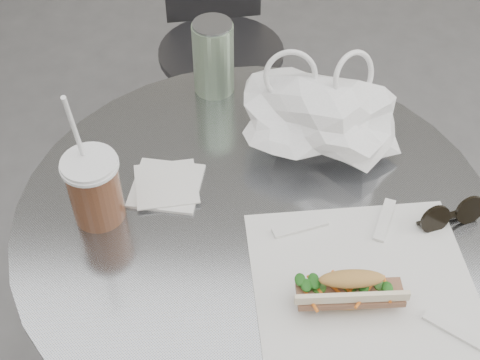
{
  "coord_description": "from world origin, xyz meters",
  "views": [
    {
      "loc": [
        -0.01,
        -0.49,
        1.54
      ],
      "look_at": [
        -0.03,
        0.22,
        0.79
      ],
      "focal_mm": 50.0,
      "sensor_mm": 36.0,
      "label": 1
    }
  ],
  "objects_px": {
    "cafe_table": "(253,308)",
    "iced_coffee": "(94,188)",
    "chair_far": "(220,78)",
    "banh_mi": "(350,291)",
    "drink_can": "(213,57)",
    "sunglasses": "(451,215)"
  },
  "relations": [
    {
      "from": "iced_coffee",
      "to": "chair_far",
      "type": "bearing_deg",
      "value": 81.4
    },
    {
      "from": "cafe_table",
      "to": "iced_coffee",
      "type": "distance_m",
      "value": 0.41
    },
    {
      "from": "chair_far",
      "to": "drink_can",
      "type": "distance_m",
      "value": 0.79
    },
    {
      "from": "drink_can",
      "to": "iced_coffee",
      "type": "bearing_deg",
      "value": -117.2
    },
    {
      "from": "iced_coffee",
      "to": "drink_can",
      "type": "bearing_deg",
      "value": 62.8
    },
    {
      "from": "chair_far",
      "to": "banh_mi",
      "type": "bearing_deg",
      "value": 92.38
    },
    {
      "from": "iced_coffee",
      "to": "banh_mi",
      "type": "bearing_deg",
      "value": -22.66
    },
    {
      "from": "sunglasses",
      "to": "cafe_table",
      "type": "bearing_deg",
      "value": 157.72
    },
    {
      "from": "banh_mi",
      "to": "drink_can",
      "type": "bearing_deg",
      "value": 109.92
    },
    {
      "from": "chair_far",
      "to": "sunglasses",
      "type": "height_order",
      "value": "sunglasses"
    },
    {
      "from": "sunglasses",
      "to": "banh_mi",
      "type": "bearing_deg",
      "value": -157.98
    },
    {
      "from": "sunglasses",
      "to": "drink_can",
      "type": "relative_size",
      "value": 0.75
    },
    {
      "from": "banh_mi",
      "to": "sunglasses",
      "type": "relative_size",
      "value": 1.71
    },
    {
      "from": "drink_can",
      "to": "cafe_table",
      "type": "bearing_deg",
      "value": -75.39
    },
    {
      "from": "cafe_table",
      "to": "iced_coffee",
      "type": "relative_size",
      "value": 3.02
    },
    {
      "from": "sunglasses",
      "to": "drink_can",
      "type": "xyz_separation_m",
      "value": [
        -0.38,
        0.32,
        0.05
      ]
    },
    {
      "from": "cafe_table",
      "to": "chair_far",
      "type": "distance_m",
      "value": 0.93
    },
    {
      "from": "cafe_table",
      "to": "sunglasses",
      "type": "distance_m",
      "value": 0.42
    },
    {
      "from": "chair_far",
      "to": "iced_coffee",
      "type": "xyz_separation_m",
      "value": [
        -0.14,
        -0.92,
        0.5
      ]
    },
    {
      "from": "cafe_table",
      "to": "iced_coffee",
      "type": "height_order",
      "value": "iced_coffee"
    },
    {
      "from": "sunglasses",
      "to": "drink_can",
      "type": "height_order",
      "value": "drink_can"
    },
    {
      "from": "banh_mi",
      "to": "sunglasses",
      "type": "bearing_deg",
      "value": 37.5
    }
  ]
}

